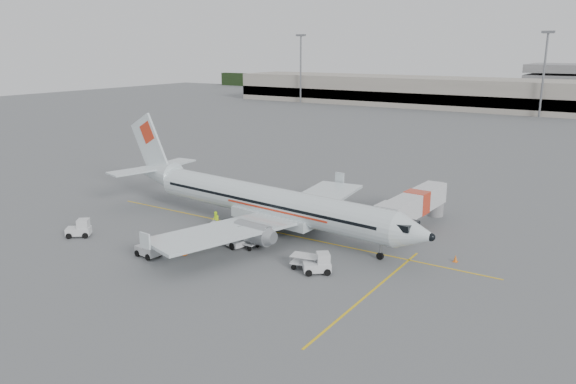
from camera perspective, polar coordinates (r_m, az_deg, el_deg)
name	(u,v)px	position (r m, az deg, el deg)	size (l,w,h in m)	color
ground	(277,232)	(56.92, -1.10, -4.13)	(360.00, 360.00, 0.00)	#56595B
stripe_lead	(277,232)	(56.92, -1.10, -4.13)	(44.00, 0.20, 0.01)	yellow
stripe_cross	(371,292)	(44.03, 8.39, -10.05)	(0.20, 20.00, 0.01)	yellow
terminal_west	(398,91)	(188.76, 11.15, 10.08)	(110.00, 22.00, 9.00)	gray
treeline	(553,91)	(222.27, 25.36, 9.22)	(300.00, 3.00, 6.00)	black
mast_west	(301,69)	(191.20, 1.30, 12.35)	(3.20, 1.20, 22.00)	slate
mast_center	(544,75)	(164.78, 24.53, 10.73)	(3.20, 1.20, 22.00)	slate
aircraft	(269,181)	(55.95, -1.98, 1.11)	(37.96, 29.75, 10.46)	silver
jet_bridge	(416,210)	(59.07, 12.87, -1.81)	(2.81, 14.98, 3.93)	silver
belt_loader	(229,230)	(53.43, -5.98, -3.86)	(5.26, 1.97, 2.85)	silver
tug_fore	(317,263)	(46.79, 2.96, -7.23)	(2.26, 1.30, 1.75)	silver
tug_mid	(148,247)	(51.84, -14.03, -5.45)	(2.28, 1.30, 1.76)	silver
tug_aft	(78,228)	(59.18, -20.53, -3.45)	(2.29, 1.31, 1.77)	silver
cart_loaded_a	(177,243)	(53.47, -11.26, -5.06)	(2.06, 1.22, 1.08)	silver
cart_loaded_b	(221,229)	(56.31, -6.78, -3.78)	(2.36, 1.40, 1.23)	silver
cart_empty_a	(246,241)	(52.67, -4.25, -5.04)	(2.32, 1.37, 1.21)	silver
cart_empty_b	(305,262)	(47.74, 1.76, -7.10)	(2.33, 1.38, 1.22)	silver
cone_nose	(455,258)	(51.38, 16.65, -6.48)	(0.40, 0.40, 0.65)	orange
cone_port	(312,199)	(68.20, 2.50, -0.73)	(0.34, 0.34, 0.55)	orange
cone_stbd	(184,252)	(51.63, -10.50, -5.97)	(0.42, 0.42, 0.68)	orange
crew_a	(248,223)	(56.85, -4.05, -3.20)	(0.68, 0.45, 1.87)	#C8EF1A
crew_b	(216,219)	(58.99, -7.35, -2.75)	(0.79, 0.61, 1.62)	#C8EF1A
crew_c	(229,232)	(54.60, -6.00, -4.03)	(1.17, 0.67, 1.82)	#C8EF1A
crew_d	(186,239)	(53.35, -10.36, -4.71)	(0.98, 0.41, 1.68)	#C8EF1A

